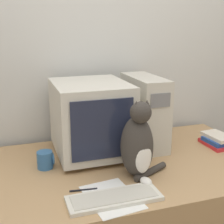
{
  "coord_description": "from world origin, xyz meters",
  "views": [
    {
      "loc": [
        -0.55,
        -1.03,
        1.5
      ],
      "look_at": [
        -0.05,
        0.49,
        1.05
      ],
      "focal_mm": 50.0,
      "sensor_mm": 36.0,
      "label": 1
    }
  ],
  "objects_px": {
    "crt_monitor": "(91,118)",
    "keyboard": "(114,198)",
    "computer_tower": "(144,111)",
    "book_stack": "(218,140)",
    "mug": "(46,160)",
    "cat": "(138,145)",
    "pen": "(83,190)"
  },
  "relations": [
    {
      "from": "crt_monitor",
      "to": "cat",
      "type": "bearing_deg",
      "value": -67.39
    },
    {
      "from": "computer_tower",
      "to": "mug",
      "type": "height_order",
      "value": "computer_tower"
    },
    {
      "from": "book_stack",
      "to": "pen",
      "type": "bearing_deg",
      "value": -163.5
    },
    {
      "from": "crt_monitor",
      "to": "pen",
      "type": "bearing_deg",
      "value": -109.74
    },
    {
      "from": "crt_monitor",
      "to": "keyboard",
      "type": "relative_size",
      "value": 1.16
    },
    {
      "from": "computer_tower",
      "to": "book_stack",
      "type": "xyz_separation_m",
      "value": [
        0.45,
        -0.17,
        -0.19
      ]
    },
    {
      "from": "computer_tower",
      "to": "crt_monitor",
      "type": "bearing_deg",
      "value": -173.79
    },
    {
      "from": "book_stack",
      "to": "mug",
      "type": "height_order",
      "value": "mug"
    },
    {
      "from": "computer_tower",
      "to": "keyboard",
      "type": "distance_m",
      "value": 0.72
    },
    {
      "from": "crt_monitor",
      "to": "book_stack",
      "type": "distance_m",
      "value": 0.83
    },
    {
      "from": "cat",
      "to": "book_stack",
      "type": "relative_size",
      "value": 1.89
    },
    {
      "from": "computer_tower",
      "to": "pen",
      "type": "xyz_separation_m",
      "value": [
        -0.5,
        -0.45,
        -0.22
      ]
    },
    {
      "from": "computer_tower",
      "to": "pen",
      "type": "height_order",
      "value": "computer_tower"
    },
    {
      "from": "crt_monitor",
      "to": "computer_tower",
      "type": "xyz_separation_m",
      "value": [
        0.36,
        0.04,
        -0.0
      ]
    },
    {
      "from": "computer_tower",
      "to": "keyboard",
      "type": "relative_size",
      "value": 1.05
    },
    {
      "from": "keyboard",
      "to": "mug",
      "type": "distance_m",
      "value": 0.49
    },
    {
      "from": "cat",
      "to": "crt_monitor",
      "type": "bearing_deg",
      "value": 108.73
    },
    {
      "from": "computer_tower",
      "to": "cat",
      "type": "distance_m",
      "value": 0.45
    },
    {
      "from": "keyboard",
      "to": "book_stack",
      "type": "xyz_separation_m",
      "value": [
        0.84,
        0.4,
        0.02
      ]
    },
    {
      "from": "crt_monitor",
      "to": "pen",
      "type": "xyz_separation_m",
      "value": [
        -0.15,
        -0.41,
        -0.22
      ]
    },
    {
      "from": "mug",
      "to": "crt_monitor",
      "type": "bearing_deg",
      "value": 21.18
    },
    {
      "from": "computer_tower",
      "to": "keyboard",
      "type": "bearing_deg",
      "value": -124.6
    },
    {
      "from": "keyboard",
      "to": "mug",
      "type": "bearing_deg",
      "value": 120.52
    },
    {
      "from": "computer_tower",
      "to": "keyboard",
      "type": "xyz_separation_m",
      "value": [
        -0.39,
        -0.57,
        -0.21
      ]
    },
    {
      "from": "computer_tower",
      "to": "pen",
      "type": "distance_m",
      "value": 0.71
    },
    {
      "from": "crt_monitor",
      "to": "keyboard",
      "type": "distance_m",
      "value": 0.57
    },
    {
      "from": "computer_tower",
      "to": "book_stack",
      "type": "bearing_deg",
      "value": -20.58
    },
    {
      "from": "computer_tower",
      "to": "mug",
      "type": "xyz_separation_m",
      "value": [
        -0.64,
        -0.15,
        -0.17
      ]
    },
    {
      "from": "book_stack",
      "to": "mug",
      "type": "xyz_separation_m",
      "value": [
        -1.08,
        0.02,
        0.01
      ]
    },
    {
      "from": "pen",
      "to": "computer_tower",
      "type": "bearing_deg",
      "value": 41.7
    },
    {
      "from": "book_stack",
      "to": "pen",
      "type": "xyz_separation_m",
      "value": [
        -0.95,
        -0.28,
        -0.03
      ]
    },
    {
      "from": "keyboard",
      "to": "mug",
      "type": "relative_size",
      "value": 4.47
    }
  ]
}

